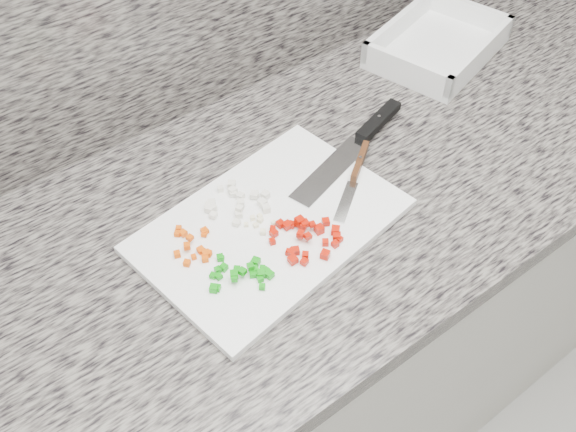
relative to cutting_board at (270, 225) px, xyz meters
The scene contains 11 objects.
cabinet 0.48m from the cutting_board, 32.98° to the left, with size 3.92×0.62×0.86m, color silver.
countertop 0.07m from the cutting_board, 32.98° to the left, with size 3.96×0.64×0.04m, color slate.
cutting_board is the anchor object (origin of this frame).
carrot_pile 0.12m from the cutting_board, 168.17° to the left, with size 0.07×0.09×0.02m.
onion_pile 0.07m from the cutting_board, 106.56° to the left, with size 0.11×0.10×0.02m.
green_pepper_pile 0.11m from the cutting_board, 147.95° to the right, with size 0.09×0.09×0.02m.
red_pepper_pile 0.07m from the cutting_board, 67.68° to the right, with size 0.10×0.10×0.02m.
garlic_pile 0.02m from the cutting_board, 165.59° to the left, with size 0.04×0.05×0.01m.
chef_knife 0.25m from the cutting_board, 13.94° to the left, with size 0.30×0.12×0.02m.
paring_knife 0.18m from the cutting_board, ahead, with size 0.16×0.12×0.02m.
tray 0.59m from the cutting_board, 18.16° to the left, with size 0.32×0.27×0.06m.
Camera 1 is at (-0.43, 0.86, 1.67)m, focal length 40.00 mm.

